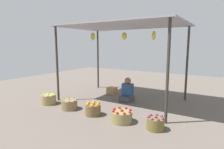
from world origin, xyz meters
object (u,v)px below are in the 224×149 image
object	(u,v)px
vendor_person	(127,92)
basket_oranges	(93,109)
basket_red_apples	(122,116)
basket_limes	(49,99)
wooden_crate_near_vendor	(112,91)
basket_purple_onions	(155,123)
basket_green_chilies	(69,104)

from	to	relation	value
vendor_person	basket_oranges	size ratio (longest dim) A/B	1.94
basket_oranges	basket_red_apples	xyz separation A→B (m)	(0.86, -0.01, -0.01)
basket_limes	basket_oranges	distance (m)	1.77
wooden_crate_near_vendor	basket_red_apples	bearing A→B (deg)	-53.16
basket_purple_onions	basket_green_chilies	bearing A→B (deg)	-179.70
basket_limes	wooden_crate_near_vendor	bearing A→B (deg)	64.14
basket_green_chilies	basket_purple_onions	xyz separation A→B (m)	(2.55, 0.01, 0.00)
basket_oranges	wooden_crate_near_vendor	xyz separation A→B (m)	(-0.74, 2.14, -0.03)
basket_limes	basket_green_chilies	size ratio (longest dim) A/B	1.01
basket_red_apples	basket_green_chilies	bearing A→B (deg)	179.49
basket_limes	basket_red_apples	size ratio (longest dim) A/B	0.90
vendor_person	basket_oranges	xyz separation A→B (m)	(-0.18, -1.62, -0.15)
basket_limes	basket_purple_onions	bearing A→B (deg)	-0.14
vendor_person	basket_red_apples	size ratio (longest dim) A/B	1.55
basket_red_apples	basket_purple_onions	bearing A→B (deg)	2.00
basket_green_chilies	basket_oranges	distance (m)	0.86
basket_limes	basket_red_apples	distance (m)	2.63
basket_green_chilies	basket_oranges	world-z (taller)	basket_oranges
wooden_crate_near_vendor	basket_purple_onions	bearing A→B (deg)	-41.09
basket_purple_onions	wooden_crate_near_vendor	size ratio (longest dim) A/B	1.14
basket_purple_onions	wooden_crate_near_vendor	distance (m)	3.22
vendor_person	basket_limes	distance (m)	2.51
basket_limes	basket_oranges	bearing A→B (deg)	-0.98
basket_red_apples	basket_purple_onions	distance (m)	0.82
vendor_person	basket_red_apples	world-z (taller)	vendor_person
wooden_crate_near_vendor	basket_oranges	bearing A→B (deg)	-70.83
wooden_crate_near_vendor	basket_limes	bearing A→B (deg)	-115.86
basket_green_chilies	wooden_crate_near_vendor	xyz separation A→B (m)	(0.12, 2.13, -0.01)
basket_purple_onions	basket_red_apples	bearing A→B (deg)	-178.00
basket_limes	basket_red_apples	world-z (taller)	basket_limes
basket_red_apples	basket_limes	bearing A→B (deg)	179.20
basket_limes	basket_red_apples	xyz separation A→B (m)	(2.63, -0.04, -0.01)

